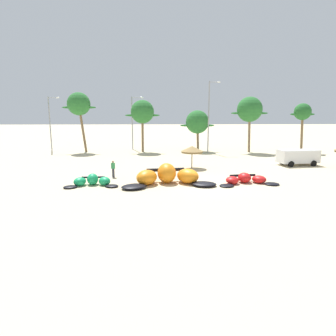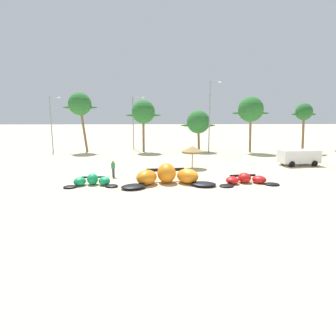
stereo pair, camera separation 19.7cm
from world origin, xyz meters
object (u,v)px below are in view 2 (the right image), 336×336
(kite_far_left, at_px, (92,181))
(lamppost_east_center, at_px, (210,114))
(kite_left, at_px, (167,176))
(person_near_kites, at_px, (113,169))
(kite_left_of_center, at_px, (246,180))
(lamppost_west, at_px, (52,121))
(palm_leftmost, at_px, (80,104))
(palm_left_of_gap, at_px, (198,122))
(palm_left, at_px, (143,112))
(beach_umbrella_near_van, at_px, (192,149))
(palm_center_left, at_px, (251,110))
(palm_center_right, at_px, (304,113))
(parked_van, at_px, (298,156))
(lamppost_west_center, at_px, (134,120))

(kite_far_left, distance_m, lamppost_east_center, 25.39)
(kite_left, relative_size, person_near_kites, 5.20)
(kite_left_of_center, relative_size, lamppost_west, 0.65)
(palm_leftmost, height_order, palm_left_of_gap, palm_leftmost)
(kite_left_of_center, xyz_separation_m, palm_left, (-10.16, 21.50, 5.86))
(kite_left, distance_m, palm_leftmost, 26.19)
(kite_far_left, xyz_separation_m, palm_left_of_gap, (11.88, 22.38, 4.25))
(kite_far_left, relative_size, beach_umbrella_near_van, 1.92)
(kite_left, height_order, person_near_kites, kite_left)
(palm_left, height_order, palm_center_left, palm_center_left)
(palm_left, height_order, palm_center_right, palm_left)
(kite_far_left, distance_m, kite_left, 6.47)
(lamppost_west, bearing_deg, person_near_kites, -57.06)
(kite_left, relative_size, kite_left_of_center, 1.50)
(kite_far_left, height_order, lamppost_east_center, lamppost_east_center)
(palm_center_right, height_order, lamppost_west, lamppost_west)
(kite_far_left, xyz_separation_m, palm_center_right, (27.88, 20.58, 5.74))
(palm_leftmost, height_order, palm_center_left, palm_leftmost)
(palm_center_right, relative_size, lamppost_east_center, 0.70)
(palm_left_of_gap, bearing_deg, kite_left_of_center, -86.17)
(palm_center_left, height_order, lamppost_west, lamppost_west)
(lamppost_west, bearing_deg, kite_far_left, -63.52)
(parked_van, bearing_deg, beach_umbrella_near_van, -173.54)
(kite_left, bearing_deg, person_near_kites, 151.12)
(palm_leftmost, xyz_separation_m, lamppost_west, (-4.67, 0.56, -2.54))
(beach_umbrella_near_van, xyz_separation_m, lamppost_east_center, (4.10, 13.07, 3.84))
(beach_umbrella_near_van, bearing_deg, palm_center_left, 51.93)
(person_near_kites, xyz_separation_m, lamppost_west_center, (0.18, 21.68, 4.10))
(palm_left, bearing_deg, beach_umbrella_near_van, -66.28)
(beach_umbrella_near_van, bearing_deg, palm_leftmost, 138.09)
(kite_left, xyz_separation_m, palm_left, (-3.25, 21.46, 5.54))
(palm_leftmost, height_order, palm_left, palm_leftmost)
(kite_left, xyz_separation_m, lamppost_east_center, (7.06, 20.39, 5.29))
(person_near_kites, height_order, palm_left, palm_left)
(kite_left, bearing_deg, kite_left_of_center, -0.31)
(lamppost_west, xyz_separation_m, lamppost_west_center, (12.76, 2.27, 0.09))
(person_near_kites, height_order, lamppost_west, lamppost_west)
(palm_leftmost, relative_size, palm_center_left, 1.08)
(parked_van, distance_m, palm_left_of_gap, 17.08)
(beach_umbrella_near_van, distance_m, lamppost_west, 25.65)
(kite_left, xyz_separation_m, palm_center_right, (21.43, 20.20, 5.45))
(kite_far_left, bearing_deg, palm_left_of_gap, 62.04)
(palm_center_left, relative_size, lamppost_west, 1.00)
(beach_umbrella_near_van, bearing_deg, kite_left_of_center, -61.79)
(kite_left_of_center, relative_size, palm_left, 0.69)
(palm_leftmost, bearing_deg, lamppost_east_center, -3.71)
(person_near_kites, distance_m, lamppost_west, 23.48)
(kite_left_of_center, relative_size, palm_center_left, 0.66)
(kite_left, bearing_deg, palm_leftmost, 121.04)
(lamppost_west, height_order, lamppost_west_center, lamppost_west_center)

